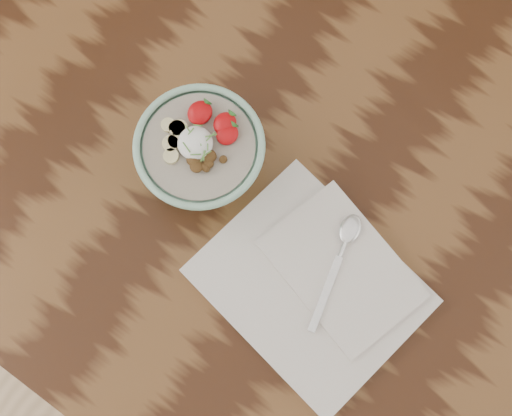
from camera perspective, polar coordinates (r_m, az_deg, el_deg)
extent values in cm
cube|color=#341A0D|center=(104.42, 6.81, -0.48)|extent=(160.00, 90.00, 4.00)
cylinder|color=#8FC0A7|center=(103.20, -4.19, 3.39)|extent=(7.75, 7.75, 1.11)
torus|color=#8FC0A7|center=(94.63, -4.59, 4.99)|extent=(17.61, 17.61, 1.01)
cylinder|color=#AA9E8D|center=(95.15, -4.56, 4.89)|extent=(14.94, 14.94, 0.92)
ellipsoid|color=white|center=(93.92, -4.88, 5.19)|extent=(4.69, 4.69, 2.58)
ellipsoid|color=#B0080B|center=(94.67, -2.51, 6.77)|extent=(2.99, 3.29, 1.64)
cone|color=#286623|center=(94.75, -2.03, 7.45)|extent=(1.40, 1.03, 1.52)
ellipsoid|color=#B0080B|center=(95.35, -4.51, 7.61)|extent=(3.21, 3.53, 1.77)
cone|color=#286623|center=(95.44, -4.00, 8.34)|extent=(1.40, 1.03, 1.52)
ellipsoid|color=#B0080B|center=(94.19, -2.31, 5.92)|extent=(2.85, 3.14, 1.57)
cone|color=#286623|center=(94.24, -1.86, 6.58)|extent=(1.40, 1.03, 1.52)
cylinder|color=beige|center=(94.20, -6.82, 4.12)|extent=(2.06, 2.06, 0.70)
cylinder|color=beige|center=(94.75, -6.85, 5.12)|extent=(2.25, 2.25, 0.70)
cylinder|color=beige|center=(95.35, -6.15, 6.37)|extent=(2.29, 2.29, 0.70)
cylinder|color=beige|center=(95.67, -7.05, 6.61)|extent=(1.89, 1.89, 0.70)
cylinder|color=beige|center=(95.36, -6.33, 6.34)|extent=(2.20, 2.20, 0.70)
cylinder|color=beige|center=(94.78, -6.40, 5.33)|extent=(2.18, 2.18, 0.70)
ellipsoid|color=brown|center=(93.22, -4.79, 3.36)|extent=(2.00, 2.00, 1.02)
ellipsoid|color=brown|center=(93.49, -3.74, 4.17)|extent=(2.30, 2.31, 1.20)
ellipsoid|color=brown|center=(93.39, -4.71, 3.59)|extent=(1.64, 1.89, 0.84)
ellipsoid|color=brown|center=(93.51, -2.64, 3.91)|extent=(1.17, 1.22, 0.68)
ellipsoid|color=brown|center=(93.33, -3.84, 3.55)|extent=(1.93, 1.89, 0.99)
ellipsoid|color=brown|center=(93.52, -5.02, 3.85)|extent=(2.55, 2.50, 1.35)
ellipsoid|color=brown|center=(93.20, -4.06, 3.29)|extent=(1.90, 1.79, 0.82)
ellipsoid|color=brown|center=(93.66, -3.55, 4.12)|extent=(1.44, 1.50, 0.91)
cylinder|color=#54893A|center=(92.20, -3.93, 4.38)|extent=(0.63, 1.21, 0.22)
cylinder|color=#54893A|center=(93.55, -4.68, 6.61)|extent=(1.15, 0.73, 0.22)
cylinder|color=#54893A|center=(93.48, -5.45, 6.30)|extent=(1.25, 0.62, 0.22)
cylinder|color=#54893A|center=(92.95, -3.62, 5.81)|extent=(1.20, 1.31, 0.24)
cylinder|color=#54893A|center=(92.68, -5.58, 4.85)|extent=(1.63, 0.72, 0.24)
cylinder|color=#54893A|center=(92.74, -4.47, 5.26)|extent=(0.85, 0.82, 0.21)
cylinder|color=#54893A|center=(92.26, -4.84, 4.29)|extent=(1.21, 1.00, 0.23)
cylinder|color=#54893A|center=(92.14, -4.19, 4.21)|extent=(0.93, 1.29, 0.23)
cylinder|color=#54893A|center=(92.90, -3.66, 5.72)|extent=(0.39, 1.64, 0.24)
cylinder|color=#54893A|center=(92.12, -4.25, 4.17)|extent=(0.56, 1.63, 0.24)
cylinder|color=#54893A|center=(92.88, -4.95, 5.39)|extent=(1.62, 0.40, 0.24)
cylinder|color=#54893A|center=(93.34, -5.23, 6.13)|extent=(0.22, 1.17, 0.22)
cylinder|color=#54893A|center=(92.46, -3.88, 4.89)|extent=(0.71, 0.86, 0.21)
cube|color=silver|center=(99.52, 4.37, -6.23)|extent=(32.15, 27.71, 1.10)
cube|color=silver|center=(99.40, 6.88, -4.82)|extent=(24.00, 19.50, 0.66)
cube|color=silver|center=(98.18, 5.57, -6.84)|extent=(3.58, 10.95, 0.33)
cylinder|color=silver|center=(99.26, 6.99, -3.12)|extent=(1.32, 2.95, 0.67)
ellipsoid|color=silver|center=(99.76, 7.55, -1.66)|extent=(3.87, 4.95, 0.91)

